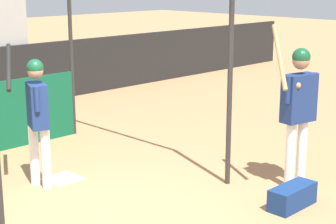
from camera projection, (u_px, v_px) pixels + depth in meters
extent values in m
plane|color=#A8754C|center=(118.00, 221.00, 6.59)|extent=(60.00, 60.00, 0.00)
cylinder|color=#282828|center=(230.00, 73.00, 7.41)|extent=(0.07, 0.07, 3.11)
cylinder|color=#282828|center=(71.00, 49.00, 9.88)|extent=(0.07, 0.07, 3.11)
cube|color=white|center=(63.00, 179.00, 7.92)|extent=(0.44, 0.44, 0.02)
cylinder|color=white|center=(46.00, 158.00, 7.53)|extent=(0.17, 0.17, 0.84)
cylinder|color=white|center=(34.00, 155.00, 7.65)|extent=(0.17, 0.17, 0.84)
cube|color=navy|center=(37.00, 105.00, 7.42)|extent=(0.36, 0.48, 0.59)
sphere|color=#A37556|center=(35.00, 71.00, 7.31)|extent=(0.21, 0.21, 0.21)
sphere|color=#144C2D|center=(35.00, 67.00, 7.30)|extent=(0.22, 0.22, 0.22)
cylinder|color=navy|center=(37.00, 99.00, 7.17)|extent=(0.09, 0.09, 0.33)
cylinder|color=navy|center=(31.00, 93.00, 7.57)|extent=(0.09, 0.09, 0.33)
cylinder|color=black|center=(9.00, 67.00, 7.41)|extent=(0.44, 0.67, 0.55)
sphere|color=black|center=(37.00, 84.00, 7.55)|extent=(0.08, 0.08, 0.08)
cylinder|color=white|center=(301.00, 153.00, 7.65)|extent=(0.15, 0.15, 0.91)
cylinder|color=white|center=(290.00, 155.00, 7.53)|extent=(0.15, 0.15, 0.91)
cube|color=navy|center=(299.00, 98.00, 7.41)|extent=(0.51, 0.31, 0.64)
sphere|color=#A37556|center=(301.00, 61.00, 7.29)|extent=(0.23, 0.23, 0.23)
sphere|color=#144C2D|center=(301.00, 57.00, 7.28)|extent=(0.24, 0.24, 0.24)
cylinder|color=navy|center=(315.00, 86.00, 7.48)|extent=(0.08, 0.08, 0.35)
cylinder|color=navy|center=(288.00, 90.00, 7.21)|extent=(0.08, 0.08, 0.35)
cylinder|color=#AD7F4C|center=(280.00, 57.00, 7.08)|extent=(0.39, 0.50, 0.78)
sphere|color=#AD7F4C|center=(298.00, 85.00, 7.20)|extent=(0.08, 0.08, 0.08)
cube|color=navy|center=(292.00, 196.00, 6.94)|extent=(0.70, 0.28, 0.28)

